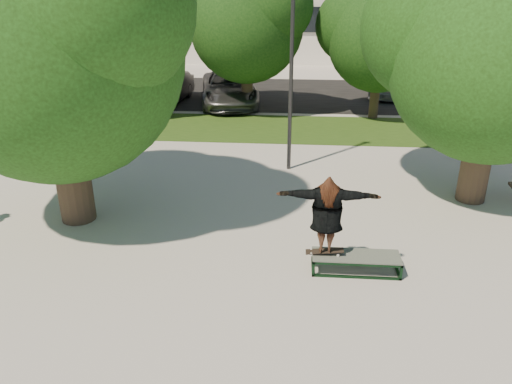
# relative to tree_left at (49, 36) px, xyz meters

# --- Properties ---
(ground) EXTENTS (120.00, 120.00, 0.00)m
(ground) POSITION_rel_tree_left_xyz_m (4.29, -1.09, -4.42)
(ground) COLOR #AEAAA0
(ground) RESTS_ON ground
(grass_strip) EXTENTS (30.00, 4.00, 0.02)m
(grass_strip) POSITION_rel_tree_left_xyz_m (5.29, 8.41, -4.41)
(grass_strip) COLOR #234313
(grass_strip) RESTS_ON ground
(asphalt_strip) EXTENTS (40.00, 8.00, 0.01)m
(asphalt_strip) POSITION_rel_tree_left_xyz_m (4.29, 14.91, -4.42)
(asphalt_strip) COLOR black
(asphalt_strip) RESTS_ON ground
(tree_left) EXTENTS (6.96, 5.95, 7.12)m
(tree_left) POSITION_rel_tree_left_xyz_m (0.00, 0.00, 0.00)
(tree_left) COLOR #38281E
(tree_left) RESTS_ON ground
(tree_right) EXTENTS (6.24, 5.33, 6.51)m
(tree_right) POSITION_rel_tree_left_xyz_m (10.21, 1.99, -0.33)
(tree_right) COLOR #38281E
(tree_right) RESTS_ON ground
(bg_tree_left) EXTENTS (5.28, 4.51, 5.77)m
(bg_tree_left) POSITION_rel_tree_left_xyz_m (-2.28, 9.98, -0.69)
(bg_tree_left) COLOR #38281E
(bg_tree_left) RESTS_ON ground
(bg_tree_mid) EXTENTS (5.76, 4.92, 6.24)m
(bg_tree_mid) POSITION_rel_tree_left_xyz_m (3.22, 10.98, -0.41)
(bg_tree_mid) COLOR #38281E
(bg_tree_mid) RESTS_ON ground
(bg_tree_right) EXTENTS (5.04, 4.31, 5.43)m
(bg_tree_right) POSITION_rel_tree_left_xyz_m (8.73, 10.47, -0.93)
(bg_tree_right) COLOR #38281E
(bg_tree_right) RESTS_ON ground
(lamppost) EXTENTS (0.25, 0.15, 6.11)m
(lamppost) POSITION_rel_tree_left_xyz_m (5.29, 3.91, -1.27)
(lamppost) COLOR #2D2D30
(lamppost) RESTS_ON ground
(grind_box) EXTENTS (1.80, 0.60, 0.38)m
(grind_box) POSITION_rel_tree_left_xyz_m (6.79, -1.99, -4.23)
(grind_box) COLOR black
(grind_box) RESTS_ON ground
(skater_rig) EXTENTS (2.03, 0.58, 1.73)m
(skater_rig) POSITION_rel_tree_left_xyz_m (6.14, -1.99, -3.15)
(skater_rig) COLOR white
(skater_rig) RESTS_ON grind_box
(car_silver_a) EXTENTS (1.81, 3.93, 1.31)m
(car_silver_a) POSITION_rel_tree_left_xyz_m (-2.16, 15.33, -3.77)
(car_silver_a) COLOR #A6A6AB
(car_silver_a) RESTS_ON asphalt_strip
(car_dark) EXTENTS (1.83, 4.42, 1.42)m
(car_dark) POSITION_rel_tree_left_xyz_m (-0.71, 12.41, -3.71)
(car_dark) COLOR black
(car_dark) RESTS_ON asphalt_strip
(car_grey) EXTENTS (3.41, 5.81, 1.52)m
(car_grey) POSITION_rel_tree_left_xyz_m (2.29, 12.41, -3.66)
(car_grey) COLOR #5C5C61
(car_grey) RESTS_ON asphalt_strip
(car_silver_b) EXTENTS (2.88, 5.10, 1.39)m
(car_silver_b) POSITION_rel_tree_left_xyz_m (10.29, 15.33, -3.72)
(car_silver_b) COLOR #B9B9BE
(car_silver_b) RESTS_ON asphalt_strip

